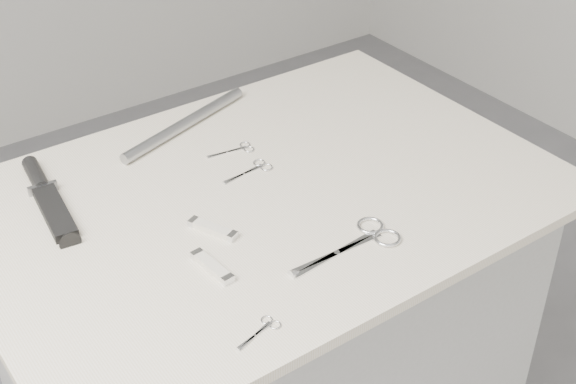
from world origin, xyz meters
TOP-DOWN VIEW (x-y plane):
  - plinth at (0.00, 0.00)m, footprint 0.90×0.60m
  - display_board at (0.00, 0.00)m, footprint 1.00×0.70m
  - large_shears at (0.05, -0.21)m, footprint 0.20×0.09m
  - embroidery_scissors_a at (0.02, 0.06)m, footprint 0.10×0.04m
  - embroidery_scissors_b at (0.03, 0.14)m, footprint 0.09×0.04m
  - tiny_scissors at (-0.19, -0.28)m, footprint 0.08×0.04m
  - sheathed_knife at (-0.31, 0.19)m, footprint 0.07×0.25m
  - pocket_knife_a at (-0.18, -0.13)m, footprint 0.03×0.09m
  - pocket_knife_b at (-0.13, -0.05)m, footprint 0.05×0.09m
  - metal_rail at (-0.00, 0.26)m, footprint 0.31×0.12m

SIDE VIEW (x-z plane):
  - plinth at x=0.00m, z-range 0.00..0.90m
  - display_board at x=0.00m, z-range 0.90..0.92m
  - tiny_scissors at x=-0.19m, z-range 0.92..0.92m
  - embroidery_scissors_b at x=0.03m, z-range 0.92..0.92m
  - embroidery_scissors_a at x=0.02m, z-range 0.92..0.92m
  - large_shears at x=0.05m, z-range 0.92..0.93m
  - pocket_knife_a at x=-0.18m, z-range 0.92..0.93m
  - pocket_knife_b at x=-0.13m, z-range 0.92..0.93m
  - sheathed_knife at x=-0.31m, z-range 0.91..0.94m
  - metal_rail at x=0.00m, z-range 0.92..0.94m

